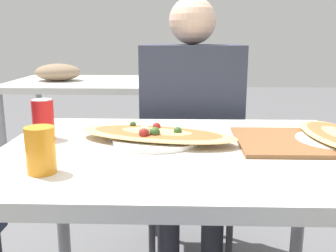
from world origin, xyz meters
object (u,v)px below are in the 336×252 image
Objects in this scene: soda_can at (44,119)px; pizza_main at (157,135)px; chair_far_seated at (190,152)px; person_seated at (192,113)px; drink_glass at (41,150)px; dining_table at (180,175)px.

pizza_main is at bearing -3.99° from soda_can.
soda_can is at bearing 53.20° from chair_far_seated.
person_seated reaches higher than soda_can.
drink_glass reaches higher than pizza_main.
person_seated reaches higher than drink_glass.
pizza_main is 0.38m from drink_glass.
pizza_main is at bearing 79.53° from chair_far_seated.
pizza_main is at bearing 77.46° from person_seated.
person_seated is (0.05, 0.61, 0.07)m from dining_table.
dining_table is at bearing -42.11° from pizza_main.
dining_table is 1.98× the size of pizza_main.
soda_can is at bearing 176.01° from pizza_main.
dining_table is 0.46m from soda_can.
soda_can is 0.32m from drink_glass.
chair_far_seated is at bearing 79.53° from pizza_main.
chair_far_seated is at bearing -90.00° from person_seated.
soda_can is (-0.35, 0.02, 0.04)m from pizza_main.
dining_table is at bearing 85.37° from person_seated.
person_seated is (-0.00, -0.11, 0.21)m from chair_far_seated.
chair_far_seated is at bearing 53.20° from soda_can.
dining_table is 0.87× the size of person_seated.
pizza_main is 4.75× the size of drink_glass.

